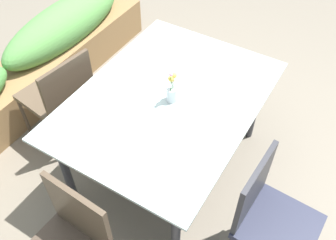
# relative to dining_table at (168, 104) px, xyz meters

# --- Properties ---
(ground_plane) EXTENTS (12.00, 12.00, 0.00)m
(ground_plane) POSITION_rel_dining_table_xyz_m (0.01, 0.09, -0.70)
(ground_plane) COLOR #756B5B
(dining_table) EXTENTS (1.54, 1.15, 0.76)m
(dining_table) POSITION_rel_dining_table_xyz_m (0.00, 0.00, 0.00)
(dining_table) COLOR #B2C6C1
(dining_table) RESTS_ON ground
(chair_near_left) EXTENTS (0.45, 0.45, 0.93)m
(chair_near_left) POSITION_rel_dining_table_xyz_m (-0.34, -0.89, -0.15)
(chair_near_left) COLOR #24283B
(chair_near_left) RESTS_ON ground
(chair_far_side) EXTENTS (0.53, 0.53, 0.87)m
(chair_far_side) POSITION_rel_dining_table_xyz_m (-0.16, 0.89, -0.19)
(chair_far_side) COLOR brown
(chair_far_side) RESTS_ON ground
(flower_vase) EXTENTS (0.08, 0.08, 0.25)m
(flower_vase) POSITION_rel_dining_table_xyz_m (-0.01, -0.03, 0.15)
(flower_vase) COLOR silver
(flower_vase) RESTS_ON dining_table
(planter_box) EXTENTS (3.34, 0.49, 0.70)m
(planter_box) POSITION_rel_dining_table_xyz_m (-0.15, 1.51, -0.37)
(planter_box) COLOR olive
(planter_box) RESTS_ON ground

